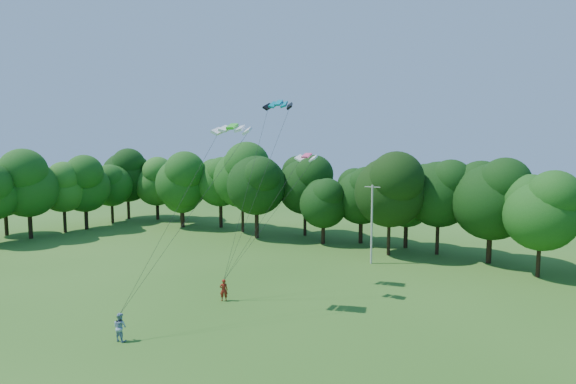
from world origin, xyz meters
The scene contains 10 objects.
ground centered at (0.00, 0.00, 0.00)m, with size 160.00×160.00×0.00m, color #285A18.
utility_pole centered at (1.87, 29.28, 4.31)m, with size 1.68×0.21×8.39m.
kite_flyer_left centered at (-3.33, 11.81, 0.89)m, with size 0.65×0.43×1.79m, color maroon.
kite_flyer_right centered at (-3.79, 2.50, 0.92)m, with size 0.90×0.70×1.84m, color #8AA4C0.
kite_teal centered at (-2.09, 17.82, 16.13)m, with size 2.67×1.69×0.62m.
kite_green centered at (-1.36, 10.81, 13.82)m, with size 3.09×2.22×0.52m.
kite_pink centered at (1.74, 16.20, 11.65)m, with size 1.84×1.02×0.41m.
tree_back_west centered at (-31.44, 33.76, 5.95)m, with size 6.55×6.55×9.53m.
tree_back_center centered at (2.05, 33.81, 7.94)m, with size 8.74×8.74×12.72m.
tree_flank_west centered at (-46.84, 15.29, 6.27)m, with size 6.91×6.91×10.05m.
Camera 1 is at (20.35, -14.52, 12.31)m, focal length 28.00 mm.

